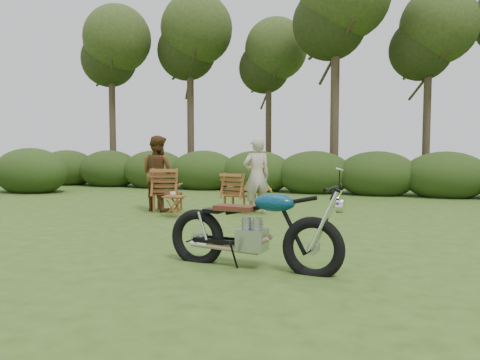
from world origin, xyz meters
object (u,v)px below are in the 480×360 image
(child, at_px, (257,208))
(side_table, at_px, (174,206))
(lawn_chair_right, at_px, (238,212))
(adult_a, at_px, (256,214))
(cup, at_px, (173,194))
(adult_b, at_px, (158,211))
(motorcycle, at_px, (252,268))
(lawn_chair_left, at_px, (168,211))

(child, bearing_deg, side_table, 50.89)
(lawn_chair_right, height_order, adult_a, adult_a)
(lawn_chair_right, distance_m, child, 0.76)
(lawn_chair_right, xyz_separation_m, adult_a, (0.50, -0.17, 0.00))
(lawn_chair_right, relative_size, cup, 7.57)
(cup, relative_size, child, 0.10)
(adult_b, height_order, child, adult_b)
(lawn_chair_right, distance_m, adult_a, 0.52)
(side_table, relative_size, child, 0.40)
(motorcycle, distance_m, child, 5.66)
(side_table, xyz_separation_m, cup, (-0.01, -0.04, 0.28))
(side_table, bearing_deg, lawn_chair_left, 126.57)
(motorcycle, distance_m, cup, 4.52)
(motorcycle, relative_size, child, 1.89)
(lawn_chair_left, distance_m, adult_a, 2.13)
(motorcycle, relative_size, adult_b, 1.24)
(side_table, height_order, cup, cup)
(adult_b, distance_m, child, 2.42)
(adult_a, height_order, adult_b, adult_b)
(cup, bearing_deg, adult_b, 135.05)
(cup, height_order, adult_b, adult_b)
(cup, height_order, child, child)
(adult_a, xyz_separation_m, adult_b, (-2.39, -0.27, 0.00))
(side_table, bearing_deg, adult_a, 34.80)
(cup, bearing_deg, lawn_chair_right, 50.56)
(child, bearing_deg, cup, 51.24)
(side_table, distance_m, adult_b, 1.19)
(side_table, bearing_deg, adult_b, 136.81)
(cup, relative_size, adult_a, 0.07)
(motorcycle, height_order, adult_b, adult_b)
(lawn_chair_left, height_order, cup, cup)
(lawn_chair_left, distance_m, cup, 1.12)
(cup, distance_m, adult_a, 1.97)
(lawn_chair_left, xyz_separation_m, adult_a, (2.11, 0.29, 0.00))
(lawn_chair_right, height_order, lawn_chair_left, lawn_chair_left)
(lawn_chair_right, height_order, child, child)
(lawn_chair_right, height_order, side_table, side_table)
(motorcycle, xyz_separation_m, child, (-1.64, 5.42, 0.00))
(motorcycle, xyz_separation_m, adult_b, (-3.76, 4.26, 0.00))
(motorcycle, height_order, side_table, motorcycle)
(motorcycle, relative_size, adult_a, 1.28)
(adult_a, bearing_deg, lawn_chair_left, -28.72)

